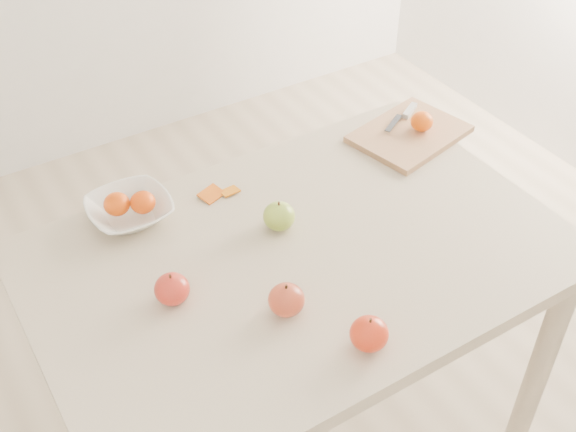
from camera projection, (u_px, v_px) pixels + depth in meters
table at (299, 282)px, 1.70m from camera, size 1.20×0.80×0.75m
cutting_board at (410, 134)px, 1.99m from camera, size 0.34×0.28×0.02m
board_tangerine at (422, 121)px, 1.97m from camera, size 0.06×0.06×0.05m
fruit_bowl at (130, 210)px, 1.71m from camera, size 0.20×0.20×0.05m
bowl_tangerine_near at (117, 204)px, 1.69m from camera, size 0.06×0.06×0.05m
bowl_tangerine_far at (143, 202)px, 1.70m from camera, size 0.06×0.06×0.05m
orange_peel_a at (212, 196)px, 1.79m from camera, size 0.07×0.06×0.01m
orange_peel_b at (230, 192)px, 1.80m from camera, size 0.05×0.04×0.01m
paring_knife at (407, 113)px, 2.04m from camera, size 0.16×0.08×0.01m
apple_green at (279, 216)px, 1.68m from camera, size 0.08×0.08×0.07m
apple_red_b at (172, 289)px, 1.50m from camera, size 0.07×0.07×0.07m
apple_red_e at (286, 300)px, 1.48m from camera, size 0.08×0.08×0.07m
apple_red_c at (369, 334)px, 1.41m from camera, size 0.08×0.08×0.07m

